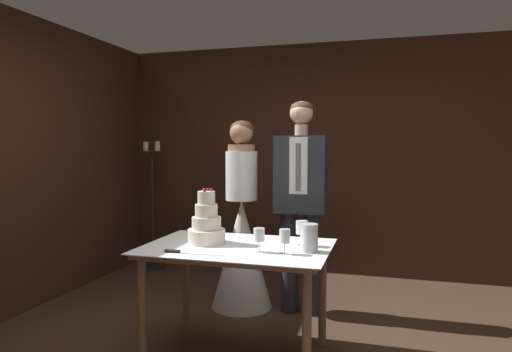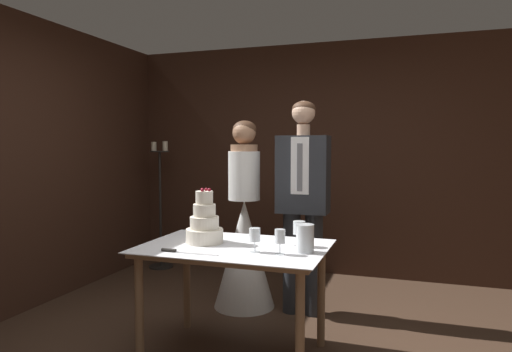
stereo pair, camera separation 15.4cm
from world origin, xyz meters
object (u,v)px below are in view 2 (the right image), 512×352
(bride, at_px, (244,239))
(candle_stand, at_px, (160,211))
(cake_table, at_px, (234,259))
(tiered_cake, at_px, (204,225))
(wine_glass_near, at_px, (280,238))
(cake_knife, at_px, (178,251))
(wine_glass_far, at_px, (299,229))
(groom, at_px, (303,196))
(wine_glass_middle, at_px, (255,235))
(hurricane_candle, at_px, (305,239))

(bride, bearing_deg, candle_stand, 146.44)
(cake_table, relative_size, bride, 0.75)
(tiered_cake, distance_m, wine_glass_near, 0.61)
(cake_knife, relative_size, candle_stand, 0.26)
(wine_glass_far, bearing_deg, bride, 130.72)
(wine_glass_far, relative_size, groom, 0.09)
(wine_glass_middle, bearing_deg, wine_glass_far, 48.09)
(wine_glass_far, relative_size, hurricane_candle, 0.95)
(hurricane_candle, relative_size, groom, 0.10)
(cake_knife, height_order, wine_glass_middle, wine_glass_middle)
(hurricane_candle, distance_m, bride, 1.25)
(wine_glass_near, distance_m, hurricane_candle, 0.17)
(wine_glass_middle, height_order, wine_glass_far, wine_glass_far)
(tiered_cake, distance_m, cake_knife, 0.34)
(tiered_cake, distance_m, hurricane_candle, 0.73)
(wine_glass_middle, xyz_separation_m, groom, (0.07, 1.05, 0.14))
(wine_glass_near, bearing_deg, wine_glass_middle, 177.29)
(cake_table, xyz_separation_m, wine_glass_far, (0.42, 0.13, 0.21))
(cake_table, distance_m, wine_glass_near, 0.43)
(bride, bearing_deg, hurricane_candle, -51.46)
(tiered_cake, height_order, hurricane_candle, tiered_cake)
(wine_glass_far, bearing_deg, candle_stand, 140.37)
(wine_glass_near, xyz_separation_m, wine_glass_middle, (-0.17, 0.01, 0.00))
(groom, height_order, candle_stand, groom)
(cake_knife, bearing_deg, candle_stand, 121.91)
(wine_glass_near, distance_m, bride, 1.26)
(wine_glass_far, bearing_deg, cake_table, -163.30)
(wine_glass_near, distance_m, wine_glass_middle, 0.17)
(wine_glass_near, relative_size, wine_glass_far, 0.93)
(wine_glass_middle, bearing_deg, wine_glass_near, -2.71)
(cake_table, distance_m, bride, 0.96)
(wine_glass_near, relative_size, wine_glass_middle, 1.02)
(hurricane_candle, bearing_deg, tiered_cake, 175.62)
(cake_table, relative_size, groom, 0.69)
(tiered_cake, height_order, wine_glass_near, tiered_cake)
(cake_table, bearing_deg, cake_knife, -131.82)
(cake_knife, relative_size, wine_glass_near, 2.46)
(cake_table, relative_size, hurricane_candle, 6.94)
(wine_glass_far, bearing_deg, wine_glass_middle, -131.91)
(groom, distance_m, candle_stand, 2.16)
(wine_glass_middle, bearing_deg, cake_table, 145.88)
(wine_glass_middle, distance_m, bride, 1.18)
(hurricane_candle, relative_size, bride, 0.11)
(tiered_cake, height_order, cake_knife, tiered_cake)
(tiered_cake, relative_size, hurricane_candle, 2.14)
(cake_knife, height_order, wine_glass_far, wine_glass_far)
(groom, bearing_deg, wine_glass_middle, -94.07)
(bride, bearing_deg, wine_glass_far, -49.28)
(groom, bearing_deg, wine_glass_near, -84.96)
(cake_knife, relative_size, wine_glass_middle, 2.51)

